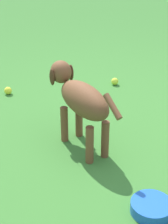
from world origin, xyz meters
name	(u,v)px	position (x,y,z in m)	size (l,w,h in m)	color
ground	(109,131)	(0.00, 0.00, 0.00)	(14.00, 14.00, 0.00)	#38722D
dog	(80,98)	(0.24, 0.14, 0.35)	(0.37, 0.73, 0.53)	brown
tennis_ball_1	(8,91)	(0.71, -0.77, 0.03)	(0.07, 0.07, 0.07)	yellow
tennis_ball_2	(115,81)	(-0.26, -0.79, 0.03)	(0.07, 0.07, 0.07)	#C5D93A
water_bowl	(151,207)	(-0.01, 0.84, 0.03)	(0.22, 0.22, 0.06)	blue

